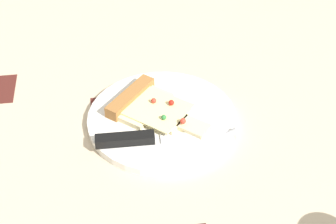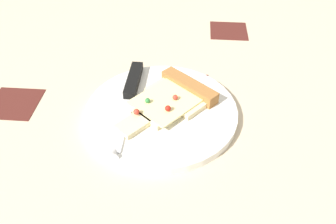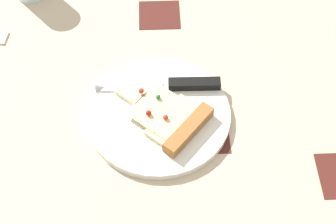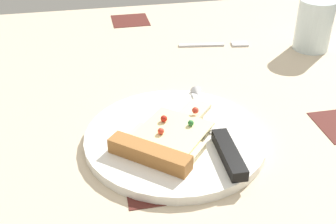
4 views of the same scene
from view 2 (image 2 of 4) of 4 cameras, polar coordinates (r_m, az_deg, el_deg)
ground_plane at (r=59.52cm, az=3.62°, el=-3.82°), size 120.79×120.79×3.00cm
plate at (r=60.39cm, az=-0.71°, el=-0.00°), size 26.96×26.96×1.42cm
pizza_slice at (r=60.81cm, az=1.04°, el=2.20°), size 17.23×18.30×2.34cm
knife at (r=62.16cm, az=-6.06°, el=2.74°), size 2.49×24.03×2.45cm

